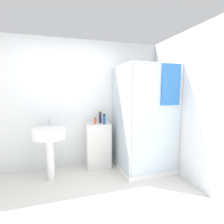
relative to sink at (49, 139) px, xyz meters
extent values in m
plane|color=silver|center=(0.54, -1.22, -0.73)|extent=(12.00, 12.00, 0.00)
cube|color=silver|center=(0.54, 0.48, 0.52)|extent=(6.40, 0.06, 2.50)
cube|color=silver|center=(2.24, -1.22, 0.52)|extent=(0.06, 6.40, 2.50)
cube|color=white|center=(1.72, -0.03, -0.68)|extent=(0.97, 0.97, 0.09)
cylinder|color=silver|center=(2.19, 0.43, 0.26)|extent=(0.04, 0.04, 1.98)
cylinder|color=silver|center=(1.26, 0.43, 0.26)|extent=(0.04, 0.04, 1.98)
cylinder|color=silver|center=(2.19, -0.50, 0.26)|extent=(0.04, 0.04, 1.98)
cylinder|color=silver|center=(1.26, -0.50, 0.26)|extent=(0.04, 0.04, 1.98)
cylinder|color=silver|center=(1.72, -0.50, 1.24)|extent=(0.93, 0.04, 0.04)
cylinder|color=silver|center=(1.72, 0.43, 1.24)|extent=(0.93, 0.04, 0.04)
cylinder|color=silver|center=(1.26, -0.03, 1.24)|extent=(0.04, 0.93, 0.04)
cylinder|color=silver|center=(2.19, -0.03, 1.24)|extent=(0.04, 0.93, 0.04)
cube|color=silver|center=(1.72, -0.51, 0.29)|extent=(0.90, 0.01, 1.85)
cube|color=silver|center=(1.24, -0.03, 0.29)|extent=(0.01, 0.90, 1.85)
cylinder|color=#B7BABF|center=(1.97, 0.37, 0.11)|extent=(0.02, 0.02, 1.48)
cylinder|color=#B7BABF|center=(1.97, 0.32, 0.87)|extent=(0.07, 0.07, 0.04)
cube|color=#2D6BB7|center=(1.95, -0.53, 0.90)|extent=(0.35, 0.03, 0.68)
cube|color=silver|center=(0.89, 0.27, -0.28)|extent=(0.47, 0.36, 0.88)
sphere|color=gold|center=(0.89, 0.08, -0.24)|extent=(0.02, 0.02, 0.02)
cylinder|color=white|center=(0.00, 0.00, -0.36)|extent=(0.13, 0.13, 0.74)
cylinder|color=white|center=(0.00, 0.00, 0.09)|extent=(0.56, 0.56, 0.15)
cylinder|color=#B7BABF|center=(0.00, 0.19, 0.23)|extent=(0.02, 0.02, 0.13)
cube|color=#B7BABF|center=(0.00, 0.16, 0.28)|extent=(0.02, 0.07, 0.02)
cylinder|color=#E5562D|center=(0.83, 0.25, 0.20)|extent=(0.06, 0.06, 0.09)
cylinder|color=black|center=(0.83, 0.25, 0.26)|extent=(0.02, 0.02, 0.02)
cube|color=black|center=(0.83, 0.24, 0.28)|extent=(0.01, 0.03, 0.01)
cylinder|color=#281E33|center=(0.95, 0.32, 0.27)|extent=(0.05, 0.05, 0.22)
cylinder|color=gold|center=(0.95, 0.32, 0.39)|extent=(0.05, 0.05, 0.02)
cylinder|color=#1E4C93|center=(1.00, 0.18, 0.24)|extent=(0.05, 0.05, 0.17)
cylinder|color=black|center=(1.00, 0.18, 0.34)|extent=(0.04, 0.04, 0.02)
camera|label=1|loc=(0.19, -3.03, 0.81)|focal=28.00mm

